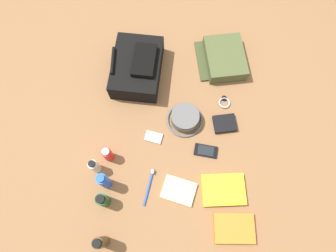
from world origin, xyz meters
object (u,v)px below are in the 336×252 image
(bucket_hat, at_px, (185,118))
(paperback_novel, at_px, (234,228))
(notepad, at_px, (179,190))
(cologne_bottle, at_px, (101,242))
(sunscreen_spray, at_px, (108,154))
(toothbrush, at_px, (149,185))
(deodorant_spray, at_px, (104,181))
(travel_guidebook, at_px, (223,190))
(lotion_bottle, at_px, (95,166))
(cell_phone, at_px, (206,151))
(toiletry_pouch, at_px, (224,58))
(backpack, at_px, (137,67))
(media_player, at_px, (154,137))
(shampoo_bottle, at_px, (103,200))
(wristwatch, at_px, (224,102))
(wallet, at_px, (225,124))

(bucket_hat, xyz_separation_m, paperback_novel, (-0.51, -0.22, -0.02))
(notepad, bearing_deg, cologne_bottle, 141.58)
(sunscreen_spray, height_order, toothbrush, sunscreen_spray)
(deodorant_spray, height_order, travel_guidebook, deodorant_spray)
(cologne_bottle, distance_m, lotion_bottle, 0.33)
(paperback_novel, distance_m, notepad, 0.30)
(cell_phone, bearing_deg, cologne_bottle, 132.44)
(toothbrush, bearing_deg, paperback_novel, -115.90)
(travel_guidebook, bearing_deg, toiletry_pouch, -2.54)
(lotion_bottle, relative_size, cell_phone, 1.00)
(bucket_hat, distance_m, toothbrush, 0.37)
(backpack, bearing_deg, notepad, -160.58)
(notepad, bearing_deg, toothbrush, 97.01)
(media_player, relative_size, notepad, 0.63)
(cologne_bottle, relative_size, toothbrush, 0.91)
(notepad, bearing_deg, backpack, 36.26)
(toiletry_pouch, height_order, bucket_hat, toiletry_pouch)
(shampoo_bottle, bearing_deg, notepad, -80.98)
(cologne_bottle, distance_m, travel_guidebook, 0.59)
(bucket_hat, xyz_separation_m, notepad, (-0.35, 0.03, -0.02))
(backpack, xyz_separation_m, travel_guidebook, (-0.61, -0.42, -0.05))
(travel_guidebook, height_order, wristwatch, travel_guidebook)
(toothbrush, relative_size, wallet, 1.58)
(wristwatch, bearing_deg, sunscreen_spray, 117.42)
(media_player, xyz_separation_m, wristwatch, (0.19, -0.36, 0.00))
(wallet, bearing_deg, backpack, 49.25)
(cell_phone, height_order, wallet, wallet)
(cologne_bottle, bearing_deg, shampoo_bottle, 3.53)
(lotion_bottle, bearing_deg, toiletry_pouch, -46.42)
(paperback_novel, relative_size, media_player, 1.91)
(deodorant_spray, relative_size, lotion_bottle, 1.35)
(backpack, xyz_separation_m, cell_phone, (-0.43, -0.35, -0.05))
(toiletry_pouch, relative_size, lotion_bottle, 2.34)
(backpack, bearing_deg, cologne_bottle, 172.59)
(backpack, height_order, shampoo_bottle, backpack)
(cologne_bottle, distance_m, wristwatch, 0.88)
(bucket_hat, relative_size, shampoo_bottle, 1.52)
(bucket_hat, bearing_deg, toothbrush, 152.98)
(deodorant_spray, bearing_deg, paperback_novel, -108.13)
(shampoo_bottle, relative_size, lotion_bottle, 1.02)
(deodorant_spray, height_order, sunscreen_spray, deodorant_spray)
(toothbrush, bearing_deg, backpack, 7.66)
(sunscreen_spray, relative_size, media_player, 1.19)
(paperback_novel, relative_size, wallet, 1.64)
(backpack, distance_m, cell_phone, 0.55)
(deodorant_spray, bearing_deg, notepad, -94.75)
(sunscreen_spray, xyz_separation_m, cell_phone, (0.04, -0.47, -0.05))
(backpack, distance_m, bucket_hat, 0.36)
(backpack, bearing_deg, toiletry_pouch, -80.24)
(wristwatch, height_order, notepad, notepad)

